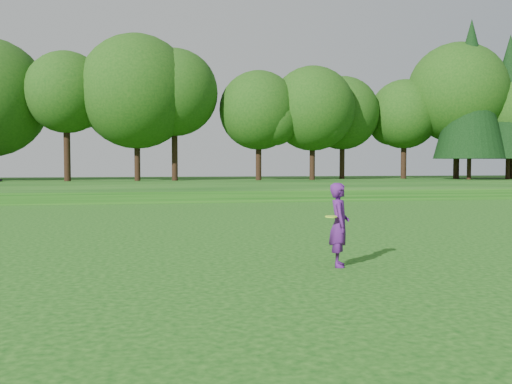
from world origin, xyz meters
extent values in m
plane|color=#0C400D|center=(0.00, 0.00, 0.00)|extent=(140.00, 140.00, 0.00)
cube|color=#0C400D|center=(0.00, 34.00, 0.30)|extent=(130.00, 30.00, 0.60)
cube|color=gray|center=(0.00, 20.00, 0.02)|extent=(130.00, 1.60, 0.04)
imported|color=#541971|center=(3.65, 0.78, 0.84)|extent=(0.54, 0.69, 1.68)
cylinder|color=#B4FF28|center=(3.43, 0.62, 1.02)|extent=(0.24, 0.24, 0.03)
camera|label=1|loc=(0.07, -10.12, 2.09)|focal=40.00mm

